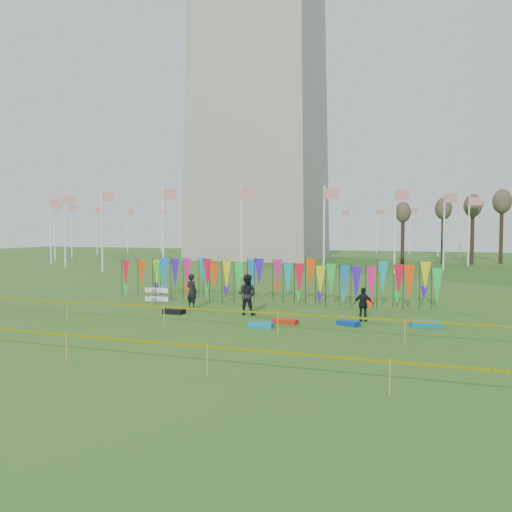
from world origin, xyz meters
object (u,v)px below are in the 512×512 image
(kite_bag_red, at_px, (285,321))
(kite_bag_black, at_px, (174,311))
(box_kite, at_px, (156,295))
(kite_bag_blue, at_px, (348,323))
(kite_bag_teal, at_px, (425,324))
(person_right, at_px, (363,304))
(kite_bag_turquoise, at_px, (261,325))
(person_left, at_px, (192,291))
(person_mid, at_px, (247,294))

(kite_bag_red, relative_size, kite_bag_black, 1.08)
(box_kite, height_order, kite_bag_blue, box_kite)
(kite_bag_black, distance_m, kite_bag_teal, 11.65)
(person_right, bearing_deg, kite_bag_turquoise, 39.32)
(box_kite, relative_size, kite_bag_red, 0.73)
(person_left, bearing_deg, kite_bag_blue, -175.34)
(person_right, distance_m, kite_bag_turquoise, 4.84)
(box_kite, distance_m, kite_bag_blue, 12.02)
(box_kite, bearing_deg, kite_bag_turquoise, -32.99)
(person_left, bearing_deg, kite_bag_black, 103.00)
(kite_bag_teal, bearing_deg, kite_bag_blue, -166.87)
(kite_bag_teal, bearing_deg, kite_bag_red, -168.18)
(kite_bag_black, bearing_deg, person_mid, 14.22)
(person_left, distance_m, kite_bag_teal, 11.60)
(person_mid, xyz_separation_m, kite_bag_black, (-3.47, -0.88, -0.86))
(kite_bag_blue, bearing_deg, person_mid, 167.52)
(person_mid, bearing_deg, kite_bag_teal, 178.65)
(kite_bag_red, bearing_deg, person_left, 157.21)
(person_left, distance_m, kite_bag_turquoise, 6.17)
(person_right, relative_size, kite_bag_turquoise, 1.51)
(kite_bag_teal, bearing_deg, person_left, 174.14)
(person_right, bearing_deg, person_mid, 4.08)
(person_left, xyz_separation_m, kite_bag_blue, (8.39, -1.91, -0.81))
(person_right, distance_m, kite_bag_black, 9.08)
(box_kite, relative_size, person_right, 0.52)
(kite_bag_red, bearing_deg, kite_bag_black, 172.90)
(box_kite, xyz_separation_m, kite_bag_turquoise, (8.06, -5.23, -0.30))
(kite_bag_blue, height_order, kite_bag_black, kite_bag_black)
(kite_bag_turquoise, relative_size, kite_bag_red, 0.93)
(box_kite, xyz_separation_m, person_left, (3.07, -1.68, 0.51))
(kite_bag_blue, bearing_deg, box_kite, 162.59)
(person_left, relative_size, kite_bag_black, 1.80)
(box_kite, bearing_deg, kite_bag_teal, -11.12)
(kite_bag_black, relative_size, kite_bag_teal, 0.82)
(person_mid, relative_size, kite_bag_black, 1.94)
(person_right, bearing_deg, box_kite, -7.85)
(person_mid, height_order, kite_bag_turquoise, person_mid)
(person_mid, relative_size, person_right, 1.29)
(kite_bag_red, relative_size, kite_bag_teal, 0.88)
(kite_bag_turquoise, bearing_deg, person_right, 35.65)
(box_kite, distance_m, kite_bag_turquoise, 9.61)
(kite_bag_turquoise, distance_m, kite_bag_teal, 6.94)
(kite_bag_turquoise, relative_size, kite_bag_black, 1.00)
(kite_bag_teal, bearing_deg, kite_bag_turquoise, -160.09)
(person_mid, height_order, kite_bag_blue, person_mid)
(box_kite, height_order, kite_bag_black, box_kite)
(kite_bag_turquoise, bearing_deg, kite_bag_red, 57.87)
(person_mid, xyz_separation_m, kite_bag_teal, (8.17, -0.39, -0.86))
(person_mid, height_order, kite_bag_red, person_mid)
(kite_bag_blue, distance_m, kite_bag_black, 8.52)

